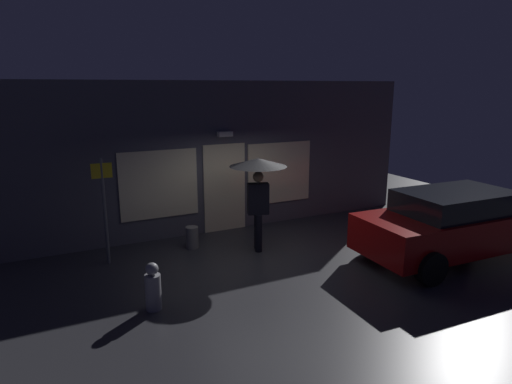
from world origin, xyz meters
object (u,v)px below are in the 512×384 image
object	(u,v)px
parked_car	(453,224)
street_sign_post	(104,205)
fire_hydrant	(153,288)
sidewalk_bollard	(192,237)
person_with_umbrella	(258,177)

from	to	relation	value
parked_car	street_sign_post	xyz separation A→B (m)	(-6.61, 2.92, 0.50)
parked_car	fire_hydrant	xyz separation A→B (m)	(-6.24, 0.58, -0.38)
sidewalk_bollard	fire_hydrant	bearing A→B (deg)	-121.32
street_sign_post	sidewalk_bollard	world-z (taller)	street_sign_post
street_sign_post	person_with_umbrella	bearing A→B (deg)	-12.50
person_with_umbrella	sidewalk_bollard	xyz separation A→B (m)	(-1.28, 0.77, -1.43)
person_with_umbrella	sidewalk_bollard	bearing A→B (deg)	167.34
person_with_umbrella	street_sign_post	xyz separation A→B (m)	(-3.12, 0.69, -0.42)
parked_car	sidewalk_bollard	distance (m)	5.66
street_sign_post	parked_car	bearing A→B (deg)	-23.87
street_sign_post	fire_hydrant	size ratio (longest dim) A/B	2.71
parked_car	sidewalk_bollard	xyz separation A→B (m)	(-4.77, 3.01, -0.51)
person_with_umbrella	street_sign_post	world-z (taller)	street_sign_post
parked_car	fire_hydrant	bearing A→B (deg)	177.07
sidewalk_bollard	fire_hydrant	size ratio (longest dim) A/B	0.61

